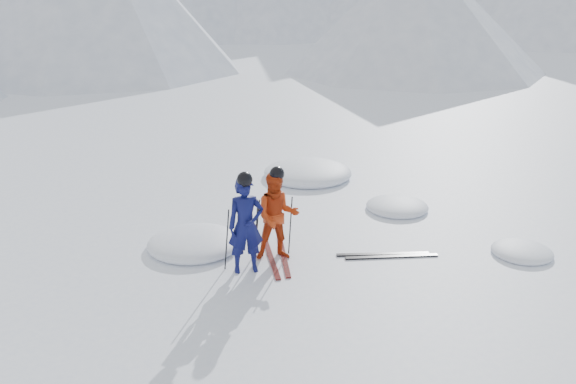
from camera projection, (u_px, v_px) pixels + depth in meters
name	position (u px, v px, depth m)	size (l,w,h in m)	color
ground	(391.00, 244.00, 11.58)	(160.00, 160.00, 0.00)	white
skier_blue	(246.00, 226.00, 10.25)	(0.61, 0.40, 1.68)	#0B0F47
skier_red	(277.00, 216.00, 10.73)	(0.79, 0.61, 1.62)	#BC340F
pole_blue_left	(227.00, 240.00, 10.38)	(0.02, 0.02, 1.12)	black
pole_blue_right	(256.00, 233.00, 10.64)	(0.02, 0.02, 1.12)	black
pole_red_left	(257.00, 227.00, 10.95)	(0.02, 0.02, 1.08)	black
pole_red_right	(290.00, 225.00, 11.05)	(0.02, 0.02, 1.08)	black
ski_worn_left	(271.00, 258.00, 10.96)	(0.09, 1.70, 0.03)	black
ski_worn_right	(284.00, 256.00, 11.03)	(0.09, 1.70, 0.03)	black
ski_loose_a	(383.00, 254.00, 11.11)	(0.09, 1.70, 0.03)	black
ski_loose_b	(392.00, 257.00, 11.01)	(0.09, 1.70, 0.03)	black
snow_lumps	(305.00, 200.00, 13.87)	(7.03, 7.26, 0.49)	white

